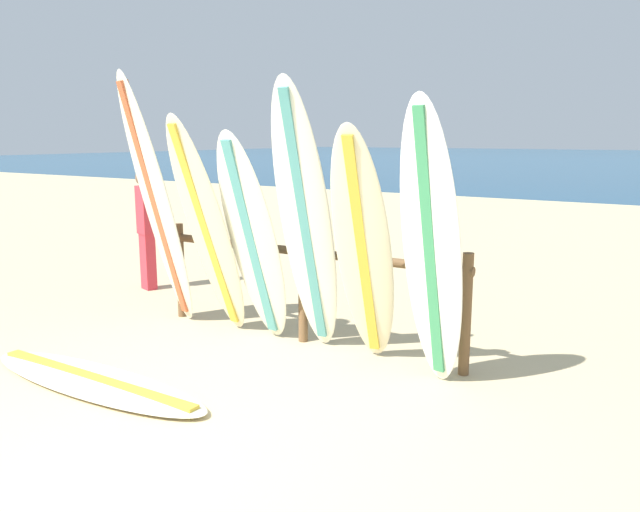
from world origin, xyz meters
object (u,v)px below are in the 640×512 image
surfboard_leaning_center_left (253,240)px  surfboard_leaning_right (431,247)px  surfboard_leaning_center_right (363,250)px  surfboard_rack (303,272)px  surfboard_lying_on_sand (93,381)px  surfboard_leaning_far_left (157,203)px  surfboard_leaning_center (306,222)px  surfboard_leaning_left (208,229)px  beachgoer_standing (146,224)px

surfboard_leaning_center_left → surfboard_leaning_right: surfboard_leaning_right is taller
surfboard_leaning_center_right → surfboard_leaning_right: surfboard_leaning_right is taller
surfboard_rack → surfboard_leaning_center_right: (0.85, -0.37, 0.35)m
surfboard_rack → surfboard_leaning_right: surfboard_leaning_right is taller
surfboard_leaning_center_left → surfboard_leaning_right: bearing=-3.6°
surfboard_lying_on_sand → surfboard_leaning_right: bearing=30.8°
surfboard_leaning_center_right → surfboard_lying_on_sand: size_ratio=0.87×
surfboard_leaning_far_left → surfboard_leaning_center: (1.78, 0.02, -0.07)m
surfboard_leaning_right → surfboard_lying_on_sand: size_ratio=0.95×
surfboard_leaning_left → surfboard_lying_on_sand: (0.03, -1.40, -1.04)m
surfboard_leaning_far_left → surfboard_leaning_center_left: size_ratio=1.28×
surfboard_leaning_far_left → surfboard_lying_on_sand: (0.72, -1.42, -1.25)m
surfboard_leaning_center_left → beachgoer_standing: size_ratio=1.31×
surfboard_rack → surfboard_leaning_center: bearing=-52.3°
surfboard_lying_on_sand → surfboard_leaning_center_right: bearing=40.9°
surfboard_leaning_center → surfboard_rack: bearing=127.7°
surfboard_leaning_center_right → surfboard_leaning_right: (0.62, -0.08, 0.10)m
surfboard_leaning_left → surfboard_leaning_center_right: surfboard_leaning_left is taller
surfboard_leaning_left → surfboard_rack: bearing=25.5°
surfboard_leaning_center_left → surfboard_lying_on_sand: surfboard_leaning_center_left is taller
surfboard_leaning_center → surfboard_leaning_right: 1.20m
surfboard_leaning_center → beachgoer_standing: (-3.13, 1.03, -0.37)m
surfboard_rack → surfboard_leaning_right: (1.47, -0.45, 0.45)m
surfboard_leaning_right → surfboard_rack: bearing=162.9°
surfboard_rack → beachgoer_standing: size_ratio=2.15×
surfboard_leaning_far_left → surfboard_leaning_left: size_ratio=1.19×
surfboard_lying_on_sand → surfboard_leaning_left: bearing=91.3°
surfboard_rack → surfboard_leaning_center: 0.70m
surfboard_leaning_far_left → surfboard_leaning_center_left: surfboard_leaning_far_left is taller
surfboard_leaning_far_left → surfboard_leaning_right: (2.98, -0.07, -0.16)m
surfboard_leaning_far_left → surfboard_lying_on_sand: 2.02m
surfboard_leaning_left → beachgoer_standing: surfboard_leaning_left is taller
surfboard_leaning_center_right → surfboard_leaning_right: bearing=-7.0°
surfboard_leaning_center_right → surfboard_lying_on_sand: 2.39m
surfboard_rack → surfboard_leaning_far_left: (-1.51, -0.38, 0.60)m
surfboard_leaning_center_left → surfboard_leaning_center_right: 1.18m
surfboard_leaning_center_left → beachgoer_standing: (-2.54, 1.02, -0.16)m
surfboard_leaning_left → surfboard_leaning_center_left: size_ratio=1.07×
beachgoer_standing → surfboard_lying_on_sand: bearing=-50.2°
surfboard_leaning_far_left → surfboard_leaning_left: surfboard_leaning_far_left is taller
surfboard_leaning_left → surfboard_leaning_center_right: (1.67, 0.02, -0.05)m
beachgoer_standing → surfboard_rack: bearing=-13.4°
surfboard_leaning_center → beachgoer_standing: bearing=161.7°
surfboard_leaning_right → surfboard_lying_on_sand: 2.85m
surfboard_leaning_center_left → surfboard_leaning_center: size_ratio=0.83×
surfboard_leaning_center_left → surfboard_leaning_center_right: bearing=-1.9°
surfboard_rack → beachgoer_standing: (-2.86, 0.68, 0.17)m
surfboard_leaning_left → surfboard_leaning_right: surfboard_leaning_right is taller
surfboard_leaning_far_left → surfboard_lying_on_sand: size_ratio=1.08×
surfboard_leaning_center → surfboard_lying_on_sand: surfboard_leaning_center is taller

